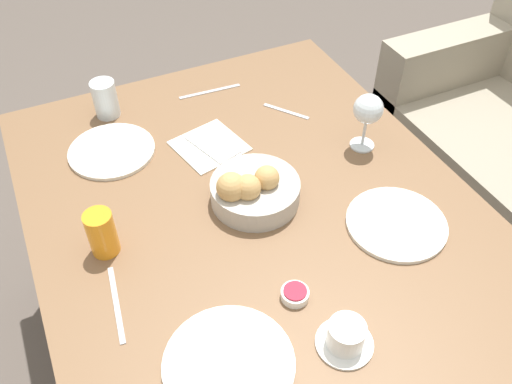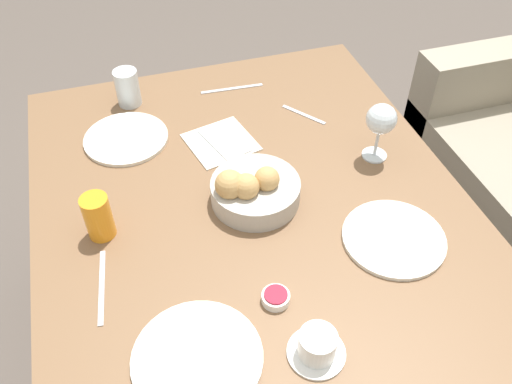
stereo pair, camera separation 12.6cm
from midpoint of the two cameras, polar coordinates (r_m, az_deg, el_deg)
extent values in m
plane|color=#564C44|center=(1.85, 1.66, -16.49)|extent=(10.00, 10.00, 0.00)
cube|color=brown|center=(1.29, 2.28, -1.60)|extent=(1.22, 1.00, 0.03)
cube|color=brown|center=(1.90, -16.69, -0.13)|extent=(0.06, 0.06, 0.67)
cube|color=brown|center=(2.04, 8.98, 5.14)|extent=(0.06, 0.06, 0.67)
cube|color=#9E937F|center=(2.37, 24.80, 6.97)|extent=(0.14, 0.70, 0.64)
cylinder|color=#B2ADA3|center=(1.26, 2.85, -0.22)|extent=(0.21, 0.21, 0.05)
sphere|color=tan|center=(1.21, 1.93, 0.43)|extent=(0.06, 0.06, 0.06)
sphere|color=tan|center=(1.23, 4.09, 1.24)|extent=(0.06, 0.06, 0.06)
sphere|color=tan|center=(1.21, 0.18, 0.65)|extent=(0.07, 0.07, 0.07)
cylinder|color=silver|center=(1.47, -11.16, 5.45)|extent=(0.22, 0.22, 0.01)
cylinder|color=silver|center=(1.03, -2.59, -17.27)|extent=(0.24, 0.24, 0.01)
cylinder|color=silver|center=(1.25, 17.13, -4.83)|extent=(0.23, 0.23, 0.01)
cylinder|color=orange|center=(1.20, -13.42, -2.84)|extent=(0.06, 0.06, 0.11)
cylinder|color=silver|center=(1.58, -11.15, 10.63)|extent=(0.07, 0.07, 0.10)
cylinder|color=silver|center=(1.44, 14.80, 3.67)|extent=(0.06, 0.06, 0.00)
cylinder|color=silver|center=(1.42, 15.09, 4.89)|extent=(0.01, 0.01, 0.07)
sphere|color=silver|center=(1.37, 15.67, 7.31)|extent=(0.08, 0.08, 0.08)
cylinder|color=white|center=(1.05, 9.93, -16.53)|extent=(0.11, 0.11, 0.01)
cylinder|color=white|center=(1.03, 10.14, -15.72)|extent=(0.07, 0.07, 0.05)
cylinder|color=white|center=(1.10, 5.43, -11.22)|extent=(0.06, 0.06, 0.02)
cylinder|color=#A3192D|center=(1.09, 5.47, -10.87)|extent=(0.05, 0.05, 0.00)
cube|color=#B7B7BC|center=(1.64, -0.32, 10.74)|extent=(0.02, 0.19, 0.00)
cube|color=#B7B7BC|center=(1.14, -12.91, -9.84)|extent=(0.19, 0.03, 0.00)
cube|color=#B7B7BC|center=(1.54, 7.39, 7.99)|extent=(0.12, 0.09, 0.00)
cube|color=silver|center=(1.43, -1.23, 5.15)|extent=(0.20, 0.20, 0.00)
cube|color=silver|center=(1.43, -0.88, 5.25)|extent=(0.17, 0.12, 0.01)
camera|label=1|loc=(0.06, -87.13, 2.82)|focal=38.00mm
camera|label=2|loc=(0.06, 92.87, -2.82)|focal=38.00mm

